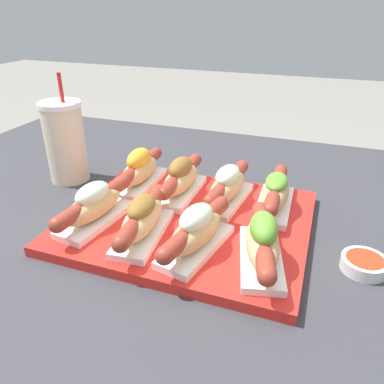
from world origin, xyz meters
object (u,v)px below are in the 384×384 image
Objects in this scene: serving_tray at (188,221)px; hot_dog_3 at (262,242)px; hot_dog_6 at (228,185)px; hot_dog_7 at (275,192)px; hot_dog_4 at (140,170)px; drink_cup at (65,142)px; hot_dog_2 at (196,230)px; hot_dog_5 at (181,178)px; hot_dog_1 at (142,218)px; hot_dog_0 at (94,205)px; sauce_bowl at (364,264)px.

hot_dog_3 reaches higher than serving_tray.
hot_dog_7 is (0.09, 0.00, -0.00)m from hot_dog_6.
serving_tray is 0.17m from hot_dog_7.
drink_cup is (-0.18, 0.01, 0.04)m from hot_dog_4.
hot_dog_5 reaches higher than hot_dog_2.
hot_dog_3 is 0.97× the size of hot_dog_5.
hot_dog_6 is (-0.10, 0.16, -0.00)m from hot_dog_3.
hot_dog_2 is 1.01× the size of hot_dog_3.
hot_dog_4 is at bearing 118.43° from hot_dog_1.
hot_dog_5 is (0.00, 0.16, 0.00)m from hot_dog_1.
drink_cup is (-0.37, 0.18, 0.04)m from hot_dog_2.
hot_dog_5 is 1.00× the size of hot_dog_6.
drink_cup is at bearing 136.74° from hot_dog_0.
hot_dog_1 is 0.09m from hot_dog_2.
serving_tray is 2.17× the size of hot_dog_4.
hot_dog_6 is (0.10, -0.00, -0.00)m from hot_dog_5.
drink_cup is at bearing 153.67° from hot_dog_2.
hot_dog_3 reaches higher than sauce_bowl.
drink_cup is (-0.46, 0.01, 0.04)m from hot_dog_7.
hot_dog_2 is at bearing -91.31° from hot_dog_6.
drink_cup is at bearing 177.78° from hot_dog_6.
hot_dog_5 is 0.28m from drink_cup.
hot_dog_1 is 1.00× the size of hot_dog_5.
hot_dog_2 is 2.81× the size of sauce_bowl.
hot_dog_6 is 1.00× the size of hot_dog_7.
sauce_bowl reaches higher than serving_tray.
hot_dog_1 is (0.10, -0.01, -0.00)m from hot_dog_0.
hot_dog_0 reaches higher than hot_dog_1.
serving_tray is 2.17× the size of hot_dog_7.
sauce_bowl is at bearing -17.67° from hot_dog_5.
hot_dog_4 is at bearing 148.26° from serving_tray.
hot_dog_0 is 0.99× the size of hot_dog_7.
hot_dog_4 reaches higher than hot_dog_6.
hot_dog_3 is at bearing -158.89° from sauce_bowl.
hot_dog_2 is 0.98× the size of hot_dog_5.
hot_dog_6 is at bearing -2.22° from hot_dog_4.
hot_dog_4 reaches higher than serving_tray.
drink_cup reaches higher than hot_dog_0.
hot_dog_6 reaches higher than serving_tray.
hot_dog_1 is 1.00× the size of hot_dog_4.
hot_dog_1 is at bearing -32.86° from drink_cup.
hot_dog_4 reaches higher than sauce_bowl.
hot_dog_0 is 0.16m from hot_dog_4.
hot_dog_0 is at bearing 175.28° from hot_dog_2.
hot_dog_0 is 0.18m from hot_dog_5.
hot_dog_7 reaches higher than sauce_bowl.
hot_dog_7 is 0.47m from drink_cup.
hot_dog_1 reaches higher than serving_tray.
hot_dog_1 is at bearing 177.01° from hot_dog_2.
hot_dog_3 is 0.80× the size of drink_cup.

